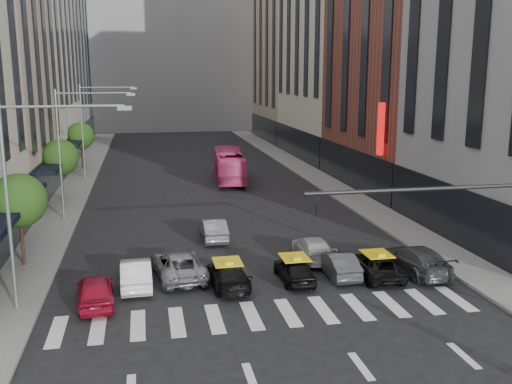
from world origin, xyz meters
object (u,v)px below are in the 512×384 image
streetlamp_mid (73,137)px  taxi_left (228,274)px  taxi_center (294,270)px  bus (229,165)px  streetlamp_far (92,119)px  car_red (95,291)px  streetlamp_near (29,178)px  car_white_front (136,273)px

streetlamp_mid → taxi_left: 17.98m
taxi_center → bus: (0.91, 27.67, 0.88)m
streetlamp_mid → taxi_left: bearing=-60.2°
streetlamp_far → car_red: 32.49m
streetlamp_far → car_red: streetlamp_far is taller
streetlamp_mid → taxi_center: size_ratio=2.48×
streetlamp_mid → car_red: 16.98m
streetlamp_mid → taxi_left: size_ratio=2.11×
taxi_left → bus: bus is taller
streetlamp_far → taxi_center: (11.89, -30.89, -5.29)m
streetlamp_near → car_white_front: 6.96m
taxi_center → bus: size_ratio=0.34×
car_white_front → streetlamp_mid: bearing=-75.2°
car_white_front → taxi_center: car_white_front is taller
car_white_front → taxi_left: size_ratio=0.97×
streetlamp_near → streetlamp_mid: (0.00, 16.00, 0.00)m
car_white_front → bus: bus is taller
streetlamp_near → car_red: (2.39, 0.02, -5.23)m
taxi_left → streetlamp_far: bearing=-77.4°
car_white_front → taxi_left: bearing=166.7°
streetlamp_near → bus: 31.81m
car_red → taxi_left: bearing=-174.8°
taxi_left → bus: 28.04m
streetlamp_near → streetlamp_mid: same height
taxi_center → streetlamp_far: bearing=-69.8°
car_red → taxi_left: 6.23m
streetlamp_far → car_white_front: streetlamp_far is taller
streetlamp_far → bus: size_ratio=0.84×
streetlamp_mid → car_red: streetlamp_mid is taller
streetlamp_mid → car_red: size_ratio=2.28×
streetlamp_far → car_red: bearing=-85.7°
streetlamp_near → bus: (12.80, 28.78, -4.41)m
streetlamp_mid → streetlamp_far: bearing=90.0°
taxi_center → taxi_left: bearing=-0.3°
streetlamp_far → car_white_front: bearing=-82.1°
streetlamp_near → taxi_left: (8.53, 1.08, -5.29)m
streetlamp_far → car_white_front: size_ratio=2.18×
streetlamp_near → taxi_center: size_ratio=2.48×
streetlamp_mid → car_red: (2.39, -15.98, -5.23)m
car_red → car_white_front: bearing=-136.6°
streetlamp_far → taxi_center: streetlamp_far is taller
car_red → streetlamp_far: bearing=-90.4°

